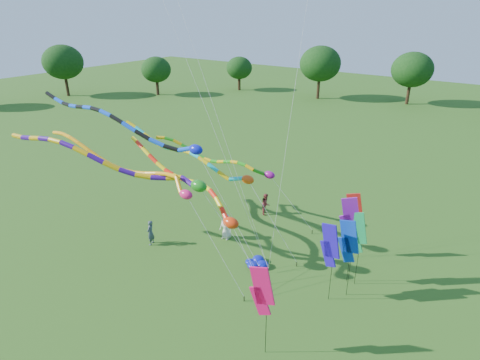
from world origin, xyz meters
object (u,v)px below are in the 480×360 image
Objects in this scene: person_a at (226,226)px; person_c at (266,204)px; tube_kite_orange at (131,168)px; blue_nylon_heap at (256,262)px; person_b at (150,233)px; tube_kite_red at (192,187)px.

person_a reaches higher than person_c.
blue_nylon_heap is (6.39, 3.26, -5.68)m from tube_kite_orange.
person_a is 4.49m from person_c.
person_b is (-0.44, 1.29, -5.04)m from tube_kite_orange.
tube_kite_orange is 7.92× the size of person_a.
person_c is (0.31, 4.48, -0.09)m from person_a.
tube_kite_orange is 12.20× the size of blue_nylon_heap.
tube_kite_orange is 8.29× the size of person_b.
blue_nylon_heap is at bearing 25.31° from tube_kite_orange.
tube_kite_red is 4.38m from tube_kite_orange.
person_a is at bearing 49.10° from tube_kite_red.
tube_kite_red is at bearing 68.64° from tube_kite_orange.
person_a is (3.08, 4.70, -5.00)m from tube_kite_orange.
tube_kite_red is at bearing 176.48° from blue_nylon_heap.
person_b is at bearing -141.26° from person_a.
tube_kite_red reaches higher than person_a.
tube_kite_orange is 8.76× the size of person_c.
blue_nylon_heap is at bearing -179.68° from person_c.
person_a is (-3.31, 1.44, 0.69)m from blue_nylon_heap.
person_a reaches higher than blue_nylon_heap.
tube_kite_orange is at bearing -1.46° from person_b.
person_b is at bearing 127.59° from person_c.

